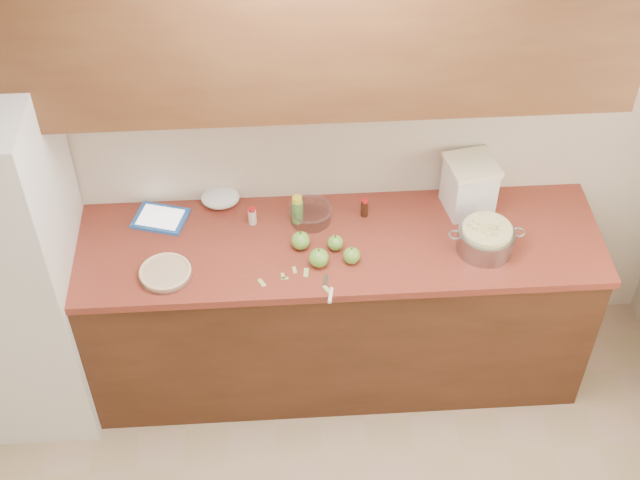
{
  "coord_description": "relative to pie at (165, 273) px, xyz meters",
  "views": [
    {
      "loc": [
        -0.16,
        -1.42,
        3.77
      ],
      "look_at": [
        0.02,
        1.43,
        0.98
      ],
      "focal_mm": 50.0,
      "sensor_mm": 36.0,
      "label": 1
    }
  ],
  "objects": [
    {
      "name": "flour_canister",
      "position": [
        1.4,
        0.36,
        0.12
      ],
      "size": [
        0.26,
        0.26,
        0.27
      ],
      "rotation": [
        0.0,
        0.0,
        0.19
      ],
      "color": "white",
      "rests_on": "counter_run"
    },
    {
      "name": "upper_cabinets",
      "position": [
        0.67,
        0.33,
        1.01
      ],
      "size": [
        2.6,
        0.34,
        0.7
      ],
      "primitive_type": "cube",
      "color": "brown",
      "rests_on": "room_shell"
    },
    {
      "name": "peel_b",
      "position": [
        0.57,
        -0.0,
        -0.02
      ],
      "size": [
        0.02,
        0.04,
        0.0
      ],
      "primitive_type": "cube",
      "rotation": [
        0.0,
        0.0,
        1.72
      ],
      "color": "#9FC35E",
      "rests_on": "counter_run"
    },
    {
      "name": "tablet",
      "position": [
        -0.05,
        0.37,
        -0.01
      ],
      "size": [
        0.28,
        0.24,
        0.02
      ],
      "rotation": [
        0.0,
        0.0,
        -0.29
      ],
      "color": "#245AAF",
      "rests_on": "counter_run"
    },
    {
      "name": "apple_front",
      "position": [
        0.68,
        0.03,
        0.02
      ],
      "size": [
        0.09,
        0.09,
        0.1
      ],
      "color": "#639F33",
      "rests_on": "counter_run"
    },
    {
      "name": "peel_a",
      "position": [
        0.62,
        -0.02,
        -0.02
      ],
      "size": [
        0.03,
        0.05,
        0.0
      ],
      "primitive_type": "cube",
      "rotation": [
        0.0,
        0.0,
        1.45
      ],
      "color": "#9FC35E",
      "rests_on": "counter_run"
    },
    {
      "name": "peel_e",
      "position": [
        0.42,
        -0.07,
        -0.02
      ],
      "size": [
        0.04,
        0.05,
        0.0
      ],
      "primitive_type": "cube",
      "rotation": [
        0.0,
        0.0,
        -1.07
      ],
      "color": "#9FC35E",
      "rests_on": "counter_run"
    },
    {
      "name": "apple_left",
      "position": [
        0.6,
        0.14,
        0.02
      ],
      "size": [
        0.09,
        0.09,
        0.1
      ],
      "color": "#639F33",
      "rests_on": "counter_run"
    },
    {
      "name": "cinnamon_shaker",
      "position": [
        0.38,
        0.32,
        0.02
      ],
      "size": [
        0.04,
        0.04,
        0.09
      ],
      "rotation": [
        0.0,
        0.0,
        -0.01
      ],
      "color": "beige",
      "rests_on": "counter_run"
    },
    {
      "name": "peel_f",
      "position": [
        0.51,
        -0.03,
        -0.02
      ],
      "size": [
        0.02,
        0.04,
        0.0
      ],
      "primitive_type": "cube",
      "rotation": [
        0.0,
        0.0,
        -1.43
      ],
      "color": "#9FC35E",
      "rests_on": "counter_run"
    },
    {
      "name": "lemon_bottle",
      "position": [
        0.6,
        0.32,
        0.05
      ],
      "size": [
        0.05,
        0.05,
        0.15
      ],
      "rotation": [
        0.0,
        0.0,
        -0.22
      ],
      "color": "#4C8C38",
      "rests_on": "counter_run"
    },
    {
      "name": "colander",
      "position": [
        1.43,
        0.08,
        0.04
      ],
      "size": [
        0.35,
        0.26,
        0.13
      ],
      "rotation": [
        0.0,
        0.0,
        0.21
      ],
      "color": "gray",
      "rests_on": "counter_run"
    },
    {
      "name": "pie",
      "position": [
        0.0,
        0.0,
        0.0
      ],
      "size": [
        0.24,
        0.24,
        0.04
      ],
      "rotation": [
        0.0,
        0.0,
        0.28
      ],
      "color": "silver",
      "rests_on": "counter_run"
    },
    {
      "name": "vanilla_bottle",
      "position": [
        0.91,
        0.34,
        0.03
      ],
      "size": [
        0.03,
        0.03,
        0.1
      ],
      "rotation": [
        0.0,
        0.0,
        0.24
      ],
      "color": "black",
      "rests_on": "counter_run"
    },
    {
      "name": "counter_run",
      "position": [
        0.67,
        0.17,
        -0.48
      ],
      "size": [
        2.64,
        0.68,
        0.92
      ],
      "color": "#4D2715",
      "rests_on": "ground"
    },
    {
      "name": "apple_extra",
      "position": [
        0.82,
        0.04,
        0.02
      ],
      "size": [
        0.08,
        0.08,
        0.09
      ],
      "color": "#639F33",
      "rests_on": "counter_run"
    },
    {
      "name": "paring_knife",
      "position": [
        0.71,
        -0.16,
        -0.01
      ],
      "size": [
        0.05,
        0.18,
        0.02
      ],
      "rotation": [
        0.0,
        0.0,
        -0.18
      ],
      "color": "gray",
      "rests_on": "counter_run"
    },
    {
      "name": "apple_center",
      "position": [
        0.76,
        0.12,
        0.02
      ],
      "size": [
        0.07,
        0.07,
        0.08
      ],
      "color": "#639F33",
      "rests_on": "counter_run"
    },
    {
      "name": "mixing_bowl",
      "position": [
        0.66,
        0.32,
        0.02
      ],
      "size": [
        0.2,
        0.2,
        0.08
      ],
      "rotation": [
        0.0,
        0.0,
        -0.35
      ],
      "color": "silver",
      "rests_on": "counter_run"
    },
    {
      "name": "peel_c",
      "position": [
        0.52,
        -0.05,
        -0.02
      ],
      "size": [
        0.03,
        0.01,
        0.0
      ],
      "primitive_type": "cube",
      "rotation": [
        0.0,
        0.0,
        -0.02
      ],
      "color": "#9FC35E",
      "rests_on": "counter_run"
    },
    {
      "name": "paper_towel",
      "position": [
        0.23,
        0.46,
        0.02
      ],
      "size": [
        0.23,
        0.21,
        0.08
      ],
      "primitive_type": "ellipsoid",
      "rotation": [
        0.0,
        0.0,
        -0.41
      ],
      "color": "white",
      "rests_on": "counter_run"
    },
    {
      "name": "peel_d",
      "position": [
        0.7,
        -0.13,
        -0.02
      ],
      "size": [
        0.04,
        0.05,
        0.0
      ],
      "primitive_type": "cube",
      "rotation": [
        0.0,
        0.0,
        -1.02
      ],
      "color": "#9FC35E",
      "rests_on": "counter_run"
    }
  ]
}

